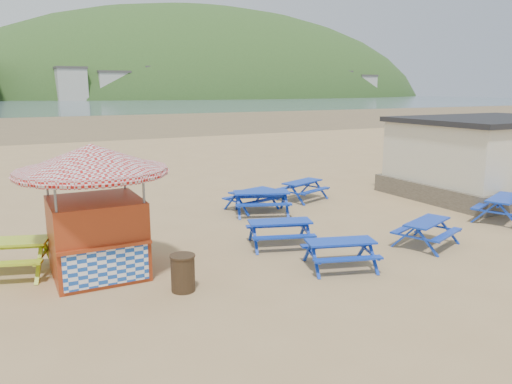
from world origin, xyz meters
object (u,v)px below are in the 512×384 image
picnic_table_blue_a (252,200)px  picnic_table_blue_b (261,203)px  litter_bin (183,273)px  amenity_block (490,156)px  picnic_table_yellow (4,258)px  ice_cream_kiosk (94,194)px

picnic_table_blue_a → picnic_table_blue_b: 0.74m
litter_bin → amenity_block: (14.70, 3.81, 1.16)m
picnic_table_blue_a → picnic_table_blue_b: (-0.00, -0.74, 0.05)m
picnic_table_blue_b → amenity_block: bearing=13.5°
picnic_table_blue_b → picnic_table_yellow: 8.42m
litter_bin → amenity_block: bearing=14.5°
picnic_table_blue_b → picnic_table_yellow: bearing=-142.9°
picnic_table_blue_b → ice_cream_kiosk: ice_cream_kiosk is taller
litter_bin → picnic_table_yellow: bearing=139.9°
picnic_table_yellow → amenity_block: bearing=21.4°
picnic_table_yellow → litter_bin: 4.42m
picnic_table_blue_a → picnic_table_yellow: size_ratio=0.82×
picnic_table_yellow → picnic_table_blue_a: bearing=39.0°
amenity_block → litter_bin: bearing=-165.5°
picnic_table_yellow → litter_bin: picnic_table_yellow is taller
picnic_table_blue_a → litter_bin: litter_bin is taller
picnic_table_yellow → ice_cream_kiosk: (1.96, -0.99, 1.53)m
litter_bin → amenity_block: 15.23m
picnic_table_blue_a → ice_cream_kiosk: 7.52m
picnic_table_yellow → ice_cream_kiosk: bearing=-8.3°
picnic_table_blue_b → litter_bin: (-4.72, -5.15, 0.01)m
ice_cream_kiosk → amenity_block: amenity_block is taller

